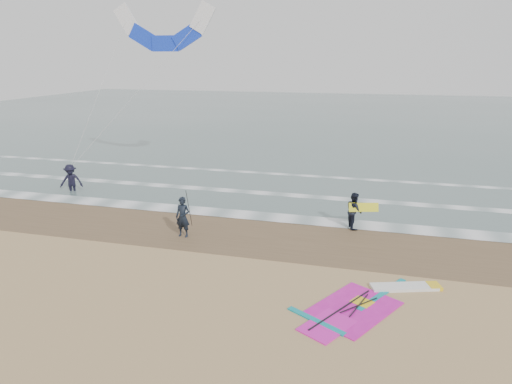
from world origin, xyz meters
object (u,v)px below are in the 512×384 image
(windsurf_rig, at_px, (369,303))
(person_walking, at_px, (354,211))
(person_standing, at_px, (183,217))
(person_wading, at_px, (70,175))
(surf_kite, at_px, (164,31))

(windsurf_rig, height_order, person_walking, person_walking)
(person_standing, relative_size, person_walking, 1.06)
(person_standing, height_order, person_wading, person_wading)
(person_walking, bearing_deg, person_wading, 62.32)
(person_standing, distance_m, person_wading, 10.05)
(person_standing, xyz_separation_m, person_walking, (6.97, 2.85, -0.05))
(person_walking, distance_m, surf_kite, 15.59)
(windsurf_rig, bearing_deg, surf_kite, 134.25)
(windsurf_rig, relative_size, person_walking, 2.86)
(person_walking, distance_m, person_wading, 15.96)
(person_walking, bearing_deg, windsurf_rig, 166.25)
(surf_kite, bearing_deg, person_wading, -132.10)
(windsurf_rig, relative_size, surf_kite, 0.52)
(person_wading, xyz_separation_m, surf_kite, (4.09, 4.53, 7.86))
(windsurf_rig, xyz_separation_m, person_wading, (-16.69, 8.41, 0.94))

